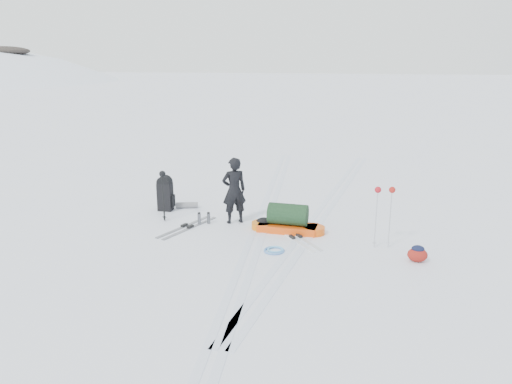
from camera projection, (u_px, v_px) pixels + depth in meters
The scene contains 13 objects.
ground at pixel (259, 230), 11.58m from camera, with size 200.00×200.00×0.00m, color white.
ski_tracks at pixel (290, 220), 12.28m from camera, with size 3.38×17.97×0.01m.
skier at pixel (234, 191), 11.88m from camera, with size 0.59×0.39×1.61m, color black.
pulk_sled at pixel (288, 221), 11.43m from camera, with size 1.74×0.65×0.66m.
expedition_rucksack at pixel (168, 194), 12.95m from camera, with size 0.96×0.58×0.93m.
ski_poles_black at pixel (163, 180), 11.94m from camera, with size 0.15×0.16×1.26m.
ski_poles_silver at pixel (385, 197), 10.24m from camera, with size 0.42×0.19×1.33m.
touring_skis_grey at pixel (187, 227), 11.73m from camera, with size 0.95×1.84×0.07m.
touring_skis_white at pixel (296, 237), 11.06m from camera, with size 1.32×1.61×0.07m.
rope_coil at pixel (275, 250), 10.31m from camera, with size 0.44×0.44×0.05m.
small_daypack at pixel (418, 254), 9.77m from camera, with size 0.46×0.39×0.33m.
thermos_pair at pixel (204, 218), 11.94m from camera, with size 0.28×0.22×0.31m.
stuff_sack at pixel (264, 223), 11.69m from camera, with size 0.46×0.39×0.25m.
Camera 1 is at (2.09, -10.72, 3.93)m, focal length 35.00 mm.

